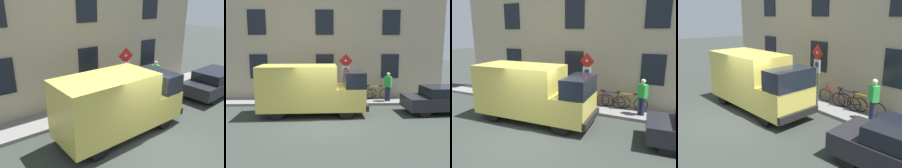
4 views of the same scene
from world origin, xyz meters
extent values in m
plane|color=#313732|center=(0.00, 0.00, 0.00)|extent=(80.00, 80.00, 0.00)
cube|color=gray|center=(3.88, 0.00, 0.07)|extent=(1.63, 16.95, 0.14)
cube|color=tan|center=(5.05, 0.00, 3.36)|extent=(0.70, 14.95, 6.71)
cube|color=black|center=(4.68, -4.11, 2.15)|extent=(0.06, 1.10, 1.50)
cube|color=black|center=(4.68, 0.00, 2.15)|extent=(0.06, 1.10, 1.50)
cube|color=black|center=(4.68, 4.11, 2.15)|extent=(0.06, 1.10, 1.50)
cube|color=black|center=(4.68, 0.00, 4.83)|extent=(0.06, 1.10, 1.50)
cube|color=black|center=(4.68, 4.11, 4.83)|extent=(0.06, 1.10, 1.50)
cylinder|color=#474C47|center=(3.32, -1.25, 1.48)|extent=(0.09, 0.09, 2.68)
pyramid|color=silver|center=(3.24, -1.23, 2.57)|extent=(0.14, 0.50, 0.50)
pyramid|color=red|center=(3.25, -1.24, 2.57)|extent=(0.13, 0.55, 0.56)
cube|color=white|center=(3.26, -1.24, 2.02)|extent=(0.13, 0.44, 0.56)
cylinder|color=#1933B2|center=(3.24, -1.24, 2.08)|extent=(0.06, 0.24, 0.24)
cube|color=#DCCB55|center=(1.35, 1.26, 1.41)|extent=(2.11, 3.86, 2.18)
cube|color=#DCCB55|center=(1.43, -1.34, 0.87)|extent=(2.04, 1.46, 1.10)
cube|color=black|center=(1.43, -1.55, 1.77)|extent=(1.95, 1.03, 0.84)
cube|color=black|center=(1.45, -2.09, 0.50)|extent=(2.00, 0.22, 0.28)
cylinder|color=black|center=(2.30, -1.08, 0.38)|extent=(0.24, 0.77, 0.76)
cylinder|color=black|center=(0.54, -1.13, 0.38)|extent=(0.24, 0.77, 0.76)
cylinder|color=black|center=(2.20, 2.24, 0.38)|extent=(0.24, 0.77, 0.76)
cylinder|color=black|center=(0.44, 2.19, 0.38)|extent=(0.24, 0.77, 0.76)
cylinder|color=black|center=(0.65, -4.94, 0.30)|extent=(0.22, 0.61, 0.60)
cylinder|color=black|center=(2.19, -4.82, 0.30)|extent=(0.22, 0.61, 0.60)
torus|color=black|center=(4.08, -2.69, 0.47)|extent=(0.20, 0.67, 0.66)
torus|color=black|center=(4.22, -3.73, 0.47)|extent=(0.20, 0.67, 0.66)
cylinder|color=orange|center=(4.12, -3.02, 0.68)|extent=(0.11, 0.60, 0.60)
cylinder|color=orange|center=(4.13, -3.09, 0.95)|extent=(0.13, 0.73, 0.07)
cylinder|color=orange|center=(4.17, -3.38, 0.66)|extent=(0.06, 0.19, 0.55)
cylinder|color=orange|center=(4.19, -3.52, 0.43)|extent=(0.09, 0.43, 0.12)
cylinder|color=orange|center=(4.08, -2.71, 0.72)|extent=(0.05, 0.09, 0.50)
cube|color=black|center=(4.18, -3.45, 0.97)|extent=(0.11, 0.21, 0.06)
cylinder|color=#262626|center=(4.09, -2.74, 1.02)|extent=(0.46, 0.09, 0.03)
torus|color=black|center=(4.07, -1.87, 0.47)|extent=(0.22, 0.67, 0.66)
torus|color=black|center=(4.22, -2.91, 0.47)|extent=(0.22, 0.67, 0.66)
cylinder|color=black|center=(4.12, -2.20, 0.68)|extent=(0.12, 0.60, 0.60)
cylinder|color=black|center=(4.13, -2.28, 0.95)|extent=(0.14, 0.72, 0.07)
cylinder|color=black|center=(4.17, -2.56, 0.66)|extent=(0.06, 0.19, 0.55)
cylinder|color=black|center=(4.19, -2.70, 0.43)|extent=(0.10, 0.43, 0.12)
cylinder|color=black|center=(4.07, -1.89, 0.72)|extent=(0.05, 0.09, 0.50)
cube|color=black|center=(4.18, -2.64, 0.97)|extent=(0.11, 0.21, 0.06)
cylinder|color=#262626|center=(4.08, -1.92, 1.02)|extent=(0.46, 0.10, 0.03)
torus|color=black|center=(4.09, -1.05, 0.47)|extent=(0.19, 0.67, 0.66)
torus|color=black|center=(4.21, -2.09, 0.47)|extent=(0.19, 0.67, 0.66)
cylinder|color=red|center=(4.13, -1.39, 0.68)|extent=(0.10, 0.60, 0.60)
cylinder|color=red|center=(4.13, -1.46, 0.95)|extent=(0.12, 0.73, 0.07)
cylinder|color=red|center=(4.17, -1.75, 0.66)|extent=(0.06, 0.19, 0.55)
cylinder|color=red|center=(4.18, -1.88, 0.43)|extent=(0.09, 0.43, 0.12)
cylinder|color=red|center=(4.09, -1.08, 0.72)|extent=(0.05, 0.09, 0.50)
cube|color=black|center=(4.18, -1.82, 0.97)|extent=(0.10, 0.21, 0.06)
cylinder|color=#262626|center=(4.09, -1.10, 1.02)|extent=(0.46, 0.08, 0.03)
cylinder|color=#262B47|center=(3.74, -3.73, 0.56)|extent=(0.16, 0.16, 0.85)
cylinder|color=#262B47|center=(3.64, -3.88, 0.56)|extent=(0.16, 0.16, 0.85)
cube|color=green|center=(3.69, -3.80, 1.30)|extent=(0.43, 0.48, 0.62)
sphere|color=beige|center=(3.69, -3.80, 1.75)|extent=(0.22, 0.22, 0.22)
cylinder|color=#2D5133|center=(3.42, 0.45, 0.59)|extent=(0.44, 0.44, 0.90)
camera|label=1|loc=(-5.16, 5.77, 5.05)|focal=37.49mm
camera|label=2|loc=(-11.10, -0.41, 3.61)|focal=40.42mm
camera|label=3|loc=(-6.57, -4.58, 3.94)|focal=35.04mm
camera|label=4|loc=(-4.52, -8.58, 4.11)|focal=40.10mm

